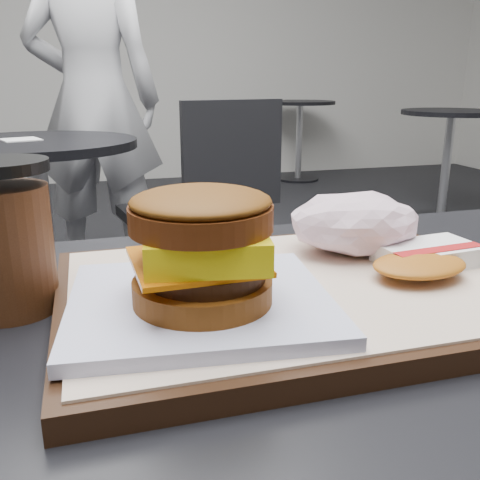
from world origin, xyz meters
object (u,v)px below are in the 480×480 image
hash_brown (424,259)px  neighbor_chair (202,201)px  patron (93,100)px  coffee_cup (6,243)px  breakfast_sandwich (202,261)px  crumpled_wrapper (355,223)px  serving_tray (290,293)px  neighbor_table (40,197)px

hash_brown → neighbor_chair: neighbor_chair is taller
patron → hash_brown: bearing=111.3°
coffee_cup → neighbor_chair: 1.59m
patron → breakfast_sandwich: bearing=106.0°
coffee_cup → neighbor_chair: (0.47, 1.48, -0.32)m
neighbor_chair → breakfast_sandwich: bearing=-101.9°
breakfast_sandwich → crumpled_wrapper: size_ratio=1.60×
hash_brown → neighbor_chair: size_ratio=0.14×
breakfast_sandwich → crumpled_wrapper: bearing=30.1°
hash_brown → crumpled_wrapper: (-0.03, 0.07, 0.02)m
serving_tray → patron: size_ratio=0.22×
hash_brown → neighbor_table: bearing=105.7°
serving_tray → neighbor_chair: size_ratio=0.43×
neighbor_chair → patron: bearing=115.6°
hash_brown → serving_tray: bearing=177.2°
neighbor_chair → crumpled_wrapper: bearing=-96.1°
serving_tray → breakfast_sandwich: size_ratio=1.84×
neighbor_table → coffee_cup: bearing=-86.2°
crumpled_wrapper → neighbor_table: (-0.42, 1.53, -0.27)m
breakfast_sandwich → patron: patron is taller
serving_tray → breakfast_sandwich: breakfast_sandwich is taller
neighbor_table → patron: patron is taller
breakfast_sandwich → coffee_cup: 0.17m
crumpled_wrapper → patron: (-0.19, 2.21, 0.04)m
breakfast_sandwich → hash_brown: breakfast_sandwich is taller
neighbor_table → neighbor_chair: (0.57, -0.06, -0.04)m
coffee_cup → patron: size_ratio=0.07×
serving_tray → patron: 2.27m
hash_brown → neighbor_table: size_ratio=0.17×
neighbor_table → neighbor_chair: neighbor_chair is taller
serving_tray → hash_brown: (0.12, -0.01, 0.02)m
coffee_cup → neighbor_table: (-0.10, 1.54, -0.28)m
patron → coffee_cup: bearing=102.4°
coffee_cup → crumpled_wrapper: bearing=1.8°
crumpled_wrapper → coffee_cup: (-0.31, -0.01, 0.01)m
crumpled_wrapper → coffee_cup: size_ratio=1.04×
neighbor_chair → patron: size_ratio=0.51×
neighbor_table → neighbor_chair: size_ratio=0.85×
serving_tray → crumpled_wrapper: 0.12m
coffee_cup → neighbor_chair: coffee_cup is taller
hash_brown → patron: size_ratio=0.07×
crumpled_wrapper → patron: bearing=95.0°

